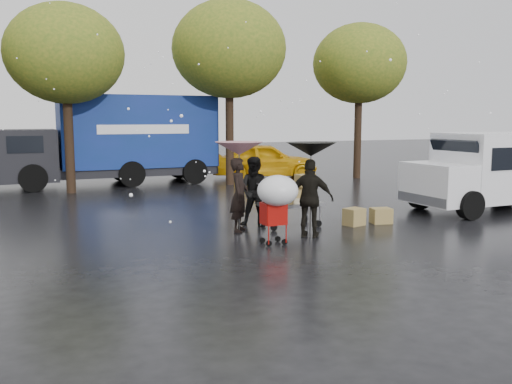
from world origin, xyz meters
name	(u,v)px	position (x,y,z in m)	size (l,w,h in m)	color
ground	(290,242)	(0.00, 0.00, 0.00)	(90.00, 90.00, 0.00)	black
person_pink	(239,195)	(-0.54, 1.50, 0.85)	(0.62, 0.41, 1.71)	black
person_middle	(256,192)	(0.03, 1.86, 0.85)	(0.82, 0.64, 1.70)	black
person_black	(310,199)	(0.64, 0.27, 0.87)	(1.01, 0.42, 1.73)	black
umbrella_pink	(239,149)	(-0.54, 1.50, 1.92)	(1.10, 1.10, 2.08)	#4C4C4C
umbrella_black	(311,149)	(0.64, 0.27, 1.94)	(1.08, 1.08, 2.09)	#4C4C4C
vendor_cart	(294,197)	(0.89, 1.52, 0.73)	(1.52, 0.80, 1.27)	slate
shopping_cart	(277,195)	(-0.38, -0.14, 1.06)	(0.84, 0.84, 1.46)	#A60D09
white_van	(494,169)	(7.29, 1.39, 1.16)	(4.91, 2.18, 2.20)	white
blue_truck	(117,140)	(-1.54, 11.94, 1.76)	(8.30, 2.60, 3.50)	navy
box_ground_near	(354,217)	(2.30, 1.02, 0.21)	(0.47, 0.37, 0.42)	olive
box_ground_far	(381,216)	(3.07, 0.98, 0.19)	(0.49, 0.38, 0.38)	olive
yellow_taxi	(265,160)	(4.77, 11.62, 0.78)	(1.85, 4.59, 1.56)	#EAA80C
tree_row	(153,51)	(-0.47, 10.00, 5.02)	(21.60, 4.40, 7.12)	black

